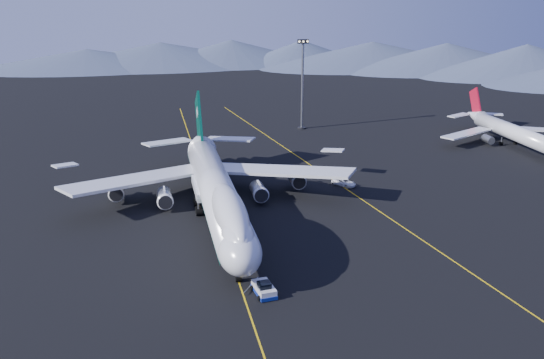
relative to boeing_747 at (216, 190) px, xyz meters
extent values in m
plane|color=black|center=(0.00, -0.03, -5.81)|extent=(500.00, 500.00, 0.00)
cube|color=#E0B30D|center=(0.00, -0.03, -5.80)|extent=(0.25, 220.00, 0.01)
cube|color=#E0B30D|center=(30.00, 9.97, -5.80)|extent=(28.08, 198.09, 0.01)
cone|color=#444F68|center=(-40.81, 231.40, 0.19)|extent=(100.00, 100.00, 12.00)
cone|color=#444F68|center=(36.76, 232.07, 0.19)|extent=(100.00, 100.00, 12.00)
cone|color=#444F68|center=(110.33, 207.46, 0.19)|extent=(100.00, 100.00, 12.00)
cone|color=#444F68|center=(171.87, 160.24, 0.19)|extent=(100.00, 100.00, 12.00)
cylinder|color=silver|center=(0.00, -0.03, -0.21)|extent=(6.50, 56.00, 6.50)
ellipsoid|color=silver|center=(0.00, -28.03, -0.21)|extent=(6.50, 10.40, 6.50)
ellipsoid|color=silver|center=(0.00, -18.53, 2.29)|extent=(5.13, 25.16, 5.85)
cube|color=black|center=(0.00, -30.03, 0.99)|extent=(3.60, 1.61, 1.29)
cone|color=silver|center=(0.00, 32.97, 0.59)|extent=(6.50, 12.00, 6.50)
cube|color=#043F30|center=(0.00, 0.97, -1.11)|extent=(6.24, 60.00, 1.10)
cube|color=silver|center=(0.00, 5.47, -1.31)|extent=(7.50, 13.00, 1.60)
cube|color=silver|center=(-14.50, 11.47, -0.61)|extent=(30.62, 23.28, 2.83)
cube|color=silver|center=(14.50, 11.47, -0.61)|extent=(30.62, 23.28, 2.83)
cylinder|color=slate|center=(-9.50, 7.47, -3.41)|extent=(2.90, 5.50, 2.90)
cylinder|color=slate|center=(-19.00, 13.97, -3.41)|extent=(2.90, 5.50, 2.90)
cylinder|color=slate|center=(9.50, 7.47, -3.41)|extent=(2.90, 5.50, 2.90)
cylinder|color=slate|center=(19.00, 13.97, -3.41)|extent=(2.90, 5.50, 2.90)
cube|color=#043F30|center=(0.00, 31.97, 5.59)|extent=(0.55, 14.11, 15.94)
cube|color=silver|center=(-7.50, 34.47, 0.99)|extent=(12.39, 9.47, 0.98)
cube|color=silver|center=(7.50, 34.47, 0.99)|extent=(12.39, 9.47, 0.98)
cylinder|color=black|center=(0.00, -26.53, -5.26)|extent=(0.90, 1.10, 1.10)
cube|color=silver|center=(3.00, -31.07, -5.00)|extent=(3.01, 5.06, 1.19)
cube|color=navy|center=(3.00, -31.07, -5.43)|extent=(3.15, 5.29, 0.54)
cube|color=black|center=(3.00, -31.07, -4.13)|extent=(1.96, 1.96, 0.98)
cylinder|color=silver|center=(86.35, 36.46, -1.82)|extent=(4.22, 35.52, 4.22)
cone|color=silver|center=(86.35, 57.55, -1.37)|extent=(4.22, 7.77, 4.22)
cube|color=silver|center=(75.26, 42.01, -2.71)|extent=(18.64, 12.58, 0.39)
cube|color=silver|center=(97.45, 42.01, -2.71)|extent=(18.64, 12.58, 0.39)
cylinder|color=slate|center=(80.25, 39.24, -4.04)|extent=(2.11, 3.88, 2.11)
cylinder|color=slate|center=(92.46, 39.24, -4.04)|extent=(2.11, 3.88, 2.11)
cube|color=maroon|center=(86.35, 58.11, 2.84)|extent=(0.39, 7.57, 8.94)
imported|color=white|center=(30.00, 13.77, -5.04)|extent=(5.35, 6.02, 1.55)
cylinder|color=black|center=(35.00, 70.14, -5.60)|extent=(2.52, 2.52, 0.42)
cylinder|color=slate|center=(35.00, 70.14, 7.29)|extent=(0.73, 0.73, 26.22)
cube|color=black|center=(35.00, 70.14, 20.72)|extent=(3.36, 0.84, 1.26)
camera|label=1|loc=(-12.03, -107.86, 36.83)|focal=40.00mm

